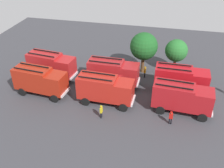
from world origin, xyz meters
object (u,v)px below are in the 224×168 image
(fire_truck_0, at_px, (40,80))
(firefighter_1, at_px, (101,111))
(tree_0, at_px, (144,46))
(firefighter_0, at_px, (145,72))
(fire_truck_2, at_px, (182,97))
(fire_truck_4, at_px, (113,72))
(firefighter_3, at_px, (61,61))
(tree_1, at_px, (176,51))
(firefighter_4, at_px, (171,117))
(fire_truck_3, at_px, (51,64))
(fire_truck_5, at_px, (181,79))
(fire_truck_1, at_px, (105,88))
(traffic_cone_0, at_px, (43,81))

(fire_truck_0, xyz_separation_m, firefighter_1, (9.22, -3.15, -1.21))
(fire_truck_0, xyz_separation_m, tree_0, (12.49, 9.17, 2.14))
(firefighter_0, relative_size, firefighter_1, 1.03)
(fire_truck_2, distance_m, fire_truck_4, 10.31)
(fire_truck_4, relative_size, firefighter_3, 4.48)
(firefighter_1, relative_size, tree_0, 0.27)
(tree_1, bearing_deg, firefighter_3, -172.97)
(fire_truck_2, distance_m, firefighter_4, 3.11)
(fire_truck_2, bearing_deg, tree_1, 99.69)
(tree_0, bearing_deg, firefighter_0, -70.35)
(fire_truck_3, bearing_deg, fire_truck_0, -77.78)
(fire_truck_3, distance_m, firefighter_1, 12.38)
(firefighter_0, height_order, tree_1, tree_1)
(fire_truck_5, relative_size, tree_0, 1.13)
(fire_truck_1, distance_m, fire_truck_5, 10.37)
(fire_truck_0, height_order, fire_truck_4, same)
(tree_1, xyz_separation_m, traffic_cone_0, (-18.26, -8.04, -3.17))
(tree_0, distance_m, tree_1, 5.01)
(tree_0, bearing_deg, firefighter_4, -67.61)
(firefighter_1, bearing_deg, traffic_cone_0, -26.06)
(firefighter_3, distance_m, traffic_cone_0, 5.86)
(fire_truck_1, xyz_separation_m, tree_0, (3.58, 9.22, 2.14))
(tree_0, bearing_deg, fire_truck_0, -143.71)
(fire_truck_5, height_order, firefighter_1, fire_truck_5)
(fire_truck_2, distance_m, firefighter_3, 20.67)
(firefighter_0, bearing_deg, tree_1, 41.88)
(fire_truck_1, xyz_separation_m, fire_truck_4, (-0.00, 4.48, 0.00))
(firefighter_4, bearing_deg, firefighter_3, -121.43)
(fire_truck_3, height_order, tree_0, tree_0)
(fire_truck_0, distance_m, firefighter_0, 15.14)
(tree_0, bearing_deg, fire_truck_2, -56.86)
(fire_truck_4, height_order, tree_1, tree_1)
(firefighter_1, relative_size, firefighter_3, 1.05)
(fire_truck_3, relative_size, fire_truck_4, 1.03)
(fire_truck_1, bearing_deg, fire_truck_0, -178.61)
(fire_truck_2, relative_size, firefighter_1, 4.34)
(firefighter_0, bearing_deg, fire_truck_5, -22.81)
(fire_truck_1, height_order, firefighter_0, fire_truck_1)
(fire_truck_5, xyz_separation_m, firefighter_4, (-0.91, -7.04, -1.20))
(tree_1, bearing_deg, fire_truck_4, -144.16)
(fire_truck_5, bearing_deg, fire_truck_4, -178.37)
(fire_truck_3, xyz_separation_m, traffic_cone_0, (-0.55, -2.07, -1.80))
(fire_truck_0, distance_m, fire_truck_1, 8.92)
(fire_truck_3, xyz_separation_m, firefighter_1, (9.66, -7.65, -1.21))
(tree_0, bearing_deg, fire_truck_5, -38.78)
(fire_truck_0, distance_m, firefighter_1, 9.82)
(fire_truck_5, distance_m, traffic_cone_0, 19.37)
(firefighter_4, relative_size, traffic_cone_0, 2.43)
(firefighter_1, bearing_deg, fire_truck_0, -16.26)
(tree_1, bearing_deg, fire_truck_5, -81.19)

